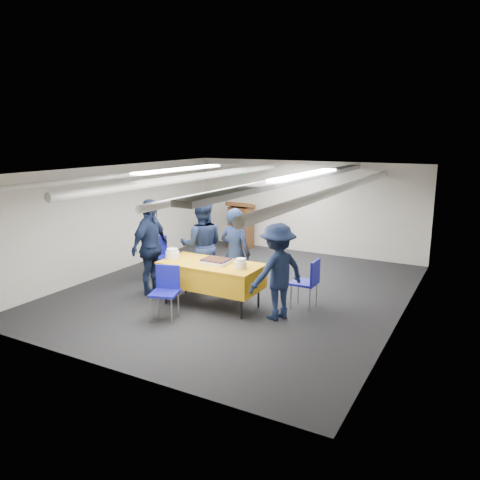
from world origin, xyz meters
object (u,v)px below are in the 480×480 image
chair_left (157,253)px  sailor_b (202,245)px  chair_near (166,287)px  sailor_a (235,253)px  podium (241,225)px  sailor_d (277,272)px  sheet_cake (216,261)px  chair_right (309,279)px  sailor_c (150,247)px  serving_table (211,275)px

chair_left → sailor_b: sailor_b is taller
chair_near → chair_left: bearing=131.9°
chair_near → sailor_a: bearing=71.1°
podium → sailor_d: 4.86m
sheet_cake → chair_right: chair_right is taller
sheet_cake → sailor_c: 1.40m
sailor_c → sailor_b: bearing=-49.8°
chair_near → chair_right: (1.88, 1.51, 0.00)m
chair_left → sailor_b: 1.29m
podium → chair_near: 4.97m
chair_right → sailor_d: sailor_d is taller
serving_table → chair_left: chair_left is taller
podium → chair_left: size_ratio=1.44×
chair_right → sailor_c: size_ratio=0.49×
chair_left → sailor_d: sailor_d is taller
chair_right → sailor_a: 1.43m
sailor_a → podium: bearing=-61.1°
sheet_cake → sailor_d: sailor_d is taller
serving_table → chair_left: bearing=155.1°
serving_table → chair_right: 1.68m
sailor_c → sailor_a: bearing=-73.5°
sailor_a → sailor_b: (-0.79, 0.11, 0.03)m
serving_table → chair_left: size_ratio=2.04×
podium → sailor_a: (1.72, -3.40, 0.22)m
serving_table → sailor_d: size_ratio=1.13×
sheet_cake → chair_near: bearing=-115.9°
sheet_cake → chair_near: 1.00m
sailor_b → sailor_d: size_ratio=1.10×
sheet_cake → sailor_b: size_ratio=0.28×
sailor_b → sailor_c: (-0.68, -0.69, 0.03)m
sailor_b → sailor_d: 1.99m
sailor_c → sailor_d: (2.56, 0.02, -0.11)m
podium → chair_near: size_ratio=1.44×
sheet_cake → chair_left: chair_left is taller
chair_left → sailor_d: 3.23m
sheet_cake → sailor_a: bearing=83.2°
sheet_cake → sailor_c: (-1.40, -0.03, 0.09)m
chair_right → chair_left: same height
sheet_cake → podium: 4.29m
sheet_cake → sailor_a: sailor_a is taller
sheet_cake → sailor_d: bearing=-0.3°
serving_table → sailor_b: (-0.63, 0.69, 0.31)m
serving_table → chair_right: (1.55, 0.67, -0.03)m
sailor_d → sheet_cake: bearing=-63.0°
podium → sailor_a: 3.81m
chair_right → sailor_d: (-0.30, -0.65, 0.26)m
chair_right → serving_table: bearing=-156.5°
chair_right → sailor_c: bearing=-166.7°
serving_table → podium: size_ratio=1.41×
podium → chair_right: podium is taller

